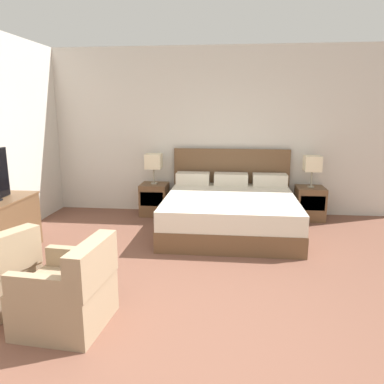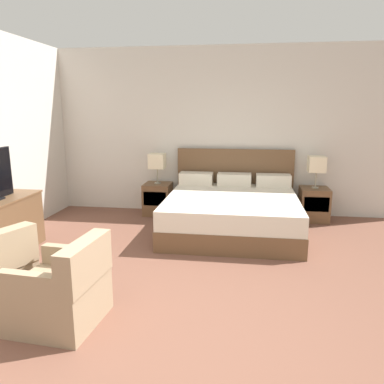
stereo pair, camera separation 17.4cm
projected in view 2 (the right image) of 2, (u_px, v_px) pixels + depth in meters
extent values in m
plane|color=brown|center=(163.00, 346.00, 2.92)|extent=(11.91, 11.91, 0.00)
cube|color=beige|center=(212.00, 132.00, 6.48)|extent=(6.63, 0.06, 2.85)
cube|color=brown|center=(231.00, 223.00, 5.61)|extent=(1.92, 2.02, 0.28)
cube|color=beige|center=(232.00, 205.00, 5.55)|extent=(1.90, 2.00, 0.27)
cube|color=brown|center=(234.00, 182.00, 6.52)|extent=(2.00, 0.05, 1.14)
cube|color=beige|center=(196.00, 178.00, 6.40)|extent=(0.56, 0.28, 0.20)
cube|color=beige|center=(234.00, 179.00, 6.31)|extent=(0.56, 0.28, 0.20)
cube|color=beige|center=(273.00, 180.00, 6.22)|extent=(0.56, 0.28, 0.20)
cube|color=brown|center=(158.00, 199.00, 6.54)|extent=(0.46, 0.47, 0.54)
cube|color=#473120|center=(155.00, 199.00, 6.31)|extent=(0.39, 0.01, 0.24)
cube|color=brown|center=(314.00, 204.00, 6.18)|extent=(0.46, 0.47, 0.54)
cube|color=#473120|center=(317.00, 204.00, 5.94)|extent=(0.39, 0.01, 0.24)
cylinder|color=gray|center=(158.00, 183.00, 6.48)|extent=(0.11, 0.11, 0.02)
cylinder|color=gray|center=(157.00, 175.00, 6.45)|extent=(0.02, 0.02, 0.25)
cube|color=beige|center=(157.00, 161.00, 6.40)|extent=(0.27, 0.27, 0.25)
cylinder|color=gray|center=(315.00, 188.00, 6.11)|extent=(0.11, 0.11, 0.02)
cylinder|color=gray|center=(316.00, 179.00, 6.08)|extent=(0.02, 0.02, 0.25)
cube|color=beige|center=(317.00, 164.00, 6.03)|extent=(0.27, 0.27, 0.25)
cube|color=#9E8466|center=(0.00, 252.00, 3.30)|extent=(0.39, 0.69, 0.36)
cube|color=#9E8466|center=(11.00, 245.00, 3.70)|extent=(0.62, 0.31, 0.18)
cube|color=#9E8466|center=(59.00, 300.00, 3.22)|extent=(0.73, 0.73, 0.40)
cube|color=#9E8466|center=(85.00, 262.00, 3.08)|extent=(0.21, 0.69, 0.36)
cube|color=#9E8466|center=(35.00, 285.00, 2.87)|extent=(0.63, 0.14, 0.18)
cube|color=#9E8466|center=(75.00, 256.00, 3.44)|extent=(0.63, 0.14, 0.18)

